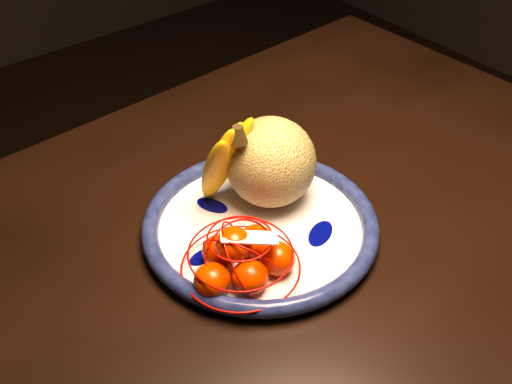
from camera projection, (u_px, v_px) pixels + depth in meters
dining_table at (222, 320)px, 0.90m from camera, size 1.55×0.98×0.76m
fruit_bowl at (260, 226)px, 0.92m from camera, size 0.34×0.34×0.03m
cantaloupe at (271, 162)px, 0.92m from camera, size 0.13×0.13×0.13m
banana_bunch at (221, 159)px, 0.90m from camera, size 0.10×0.10×0.16m
mandarin_bag at (241, 258)px, 0.83m from camera, size 0.21×0.21×0.10m
price_tag at (249, 237)px, 0.80m from camera, size 0.07×0.06×0.01m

